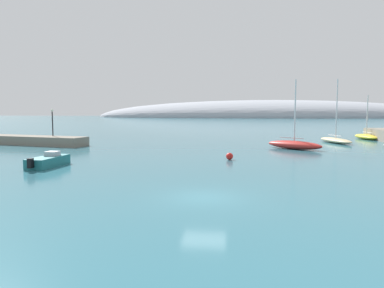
{
  "coord_description": "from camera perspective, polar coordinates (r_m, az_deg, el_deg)",
  "views": [
    {
      "loc": [
        1.75,
        -20.26,
        4.93
      ],
      "look_at": [
        -3.29,
        21.49,
        1.04
      ],
      "focal_mm": 34.12,
      "sensor_mm": 36.0,
      "label": 1
    }
  ],
  "objects": [
    {
      "name": "water",
      "position": [
        20.93,
        1.91,
        -8.34
      ],
      "size": [
        600.0,
        600.0,
        0.0
      ],
      "primitive_type": "plane",
      "color": "#2D6675",
      "rests_on": "ground"
    },
    {
      "name": "breakwater_rocks",
      "position": [
        56.86,
        -23.39,
        0.52
      ],
      "size": [
        16.54,
        6.97,
        1.27
      ],
      "primitive_type": "cube",
      "rotation": [
        0.0,
        0.0,
        -0.23
      ],
      "color": "gray",
      "rests_on": "ground"
    },
    {
      "name": "distant_ridge",
      "position": [
        266.55,
        11.96,
        4.11
      ],
      "size": [
        249.8,
        76.41,
        24.39
      ],
      "primitive_type": "ellipsoid",
      "color": "#999EA8",
      "rests_on": "ground"
    },
    {
      "name": "sailboat_sand_near_shore",
      "position": [
        59.52,
        21.53,
        0.62
      ],
      "size": [
        4.19,
        8.58,
        9.62
      ],
      "rotation": [
        0.0,
        0.0,
        4.97
      ],
      "color": "#C6B284",
      "rests_on": "water"
    },
    {
      "name": "sailboat_red_mid_mooring",
      "position": [
        48.32,
        15.68,
        -0.07
      ],
      "size": [
        7.24,
        6.54,
        8.8
      ],
      "rotation": [
        0.0,
        0.0,
        5.59
      ],
      "color": "red",
      "rests_on": "water"
    },
    {
      "name": "sailboat_yellow_end_of_line",
      "position": [
        69.24,
        25.58,
        1.09
      ],
      "size": [
        3.19,
        7.23,
        7.49
      ],
      "rotation": [
        0.0,
        0.0,
        1.71
      ],
      "color": "yellow",
      "rests_on": "water"
    },
    {
      "name": "motorboat_teal_foreground",
      "position": [
        34.42,
        -21.56,
        -2.51
      ],
      "size": [
        2.05,
        5.0,
        1.28
      ],
      "rotation": [
        0.0,
        0.0,
        1.5
      ],
      "color": "#1E6B70",
      "rests_on": "water"
    },
    {
      "name": "mooring_buoy_red",
      "position": [
        36.59,
        5.89,
        -1.92
      ],
      "size": [
        0.71,
        0.71,
        0.71
      ],
      "primitive_type": "sphere",
      "color": "red",
      "rests_on": "water"
    },
    {
      "name": "harbor_lamp_post",
      "position": [
        55.9,
        -20.99,
        3.65
      ],
      "size": [
        0.36,
        0.36,
        3.85
      ],
      "color": "black",
      "rests_on": "breakwater_rocks"
    }
  ]
}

